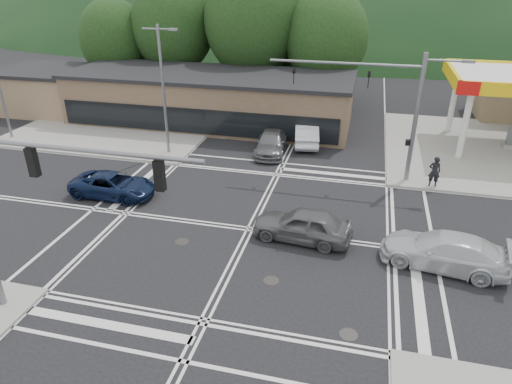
% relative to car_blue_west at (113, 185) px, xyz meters
% --- Properties ---
extents(ground, '(120.00, 120.00, 0.00)m').
position_rel_car_blue_west_xyz_m(ground, '(8.88, -1.83, -0.70)').
color(ground, black).
rests_on(ground, ground).
extents(sidewalk_ne, '(16.00, 16.00, 0.15)m').
position_rel_car_blue_west_xyz_m(sidewalk_ne, '(23.88, 13.17, -0.63)').
color(sidewalk_ne, gray).
rests_on(sidewalk_ne, ground).
extents(sidewalk_nw, '(16.00, 16.00, 0.15)m').
position_rel_car_blue_west_xyz_m(sidewalk_nw, '(-6.12, 13.17, -0.63)').
color(sidewalk_nw, gray).
rests_on(sidewalk_nw, ground).
extents(commercial_row, '(24.00, 8.00, 4.00)m').
position_rel_car_blue_west_xyz_m(commercial_row, '(0.88, 15.17, 1.30)').
color(commercial_row, brown).
rests_on(commercial_row, ground).
extents(commercial_nw, '(8.00, 7.00, 3.60)m').
position_rel_car_blue_west_xyz_m(commercial_nw, '(-15.12, 15.17, 1.10)').
color(commercial_nw, '#846B4F').
rests_on(commercial_nw, ground).
extents(hill_north, '(252.00, 126.00, 140.00)m').
position_rel_car_blue_west_xyz_m(hill_north, '(8.88, 88.17, -0.70)').
color(hill_north, '#183519').
rests_on(hill_north, ground).
extents(tree_n_a, '(8.00, 8.00, 11.75)m').
position_rel_car_blue_west_xyz_m(tree_n_a, '(-5.12, 22.17, 6.44)').
color(tree_n_a, '#382619').
rests_on(tree_n_a, ground).
extents(tree_n_b, '(9.00, 9.00, 12.98)m').
position_rel_car_blue_west_xyz_m(tree_n_b, '(2.88, 22.17, 7.09)').
color(tree_n_b, '#382619').
rests_on(tree_n_b, ground).
extents(tree_n_c, '(7.60, 7.60, 10.87)m').
position_rel_car_blue_west_xyz_m(tree_n_c, '(9.88, 22.17, 5.79)').
color(tree_n_c, '#382619').
rests_on(tree_n_c, ground).
extents(tree_n_d, '(6.80, 6.80, 9.76)m').
position_rel_car_blue_west_xyz_m(tree_n_d, '(-11.12, 21.17, 5.14)').
color(tree_n_d, '#382619').
rests_on(tree_n_d, ground).
extents(tree_n_e, '(8.40, 8.40, 11.98)m').
position_rel_car_blue_west_xyz_m(tree_n_e, '(6.88, 26.17, 6.44)').
color(tree_n_e, '#382619').
rests_on(tree_n_e, ground).
extents(streetlight_nw, '(2.50, 0.25, 9.00)m').
position_rel_car_blue_west_xyz_m(streetlight_nw, '(0.44, 7.17, 4.35)').
color(streetlight_nw, slate).
rests_on(streetlight_nw, ground).
extents(signal_mast_ne, '(11.65, 0.30, 8.00)m').
position_rel_car_blue_west_xyz_m(signal_mast_ne, '(15.83, 6.37, 4.37)').
color(signal_mast_ne, slate).
rests_on(signal_mast_ne, ground).
extents(signal_mast_sw, '(9.14, 0.28, 8.00)m').
position_rel_car_blue_west_xyz_m(signal_mast_sw, '(2.49, -10.03, 4.42)').
color(signal_mast_sw, slate).
rests_on(signal_mast_sw, ground).
extents(car_blue_west, '(5.07, 2.35, 1.41)m').
position_rel_car_blue_west_xyz_m(car_blue_west, '(0.00, 0.00, 0.00)').
color(car_blue_west, '#0C1735').
rests_on(car_blue_west, ground).
extents(car_grey_center, '(5.07, 2.44, 1.67)m').
position_rel_car_blue_west_xyz_m(car_grey_center, '(11.66, -2.13, 0.13)').
color(car_grey_center, '#535557').
rests_on(car_grey_center, ground).
extents(car_silver_east, '(5.91, 3.18, 1.63)m').
position_rel_car_blue_west_xyz_m(car_silver_east, '(18.24, -2.85, 0.11)').
color(car_silver_east, silver).
rests_on(car_silver_east, ground).
extents(car_queue_a, '(2.52, 5.23, 1.65)m').
position_rel_car_blue_west_xyz_m(car_queue_a, '(9.88, 11.67, 0.12)').
color(car_queue_a, silver).
rests_on(car_queue_a, ground).
extents(car_queue_b, '(2.52, 5.03, 1.65)m').
position_rel_car_blue_west_xyz_m(car_queue_b, '(9.88, 17.19, 0.12)').
color(car_queue_b, beige).
rests_on(car_queue_b, ground).
extents(car_northbound, '(2.60, 5.28, 1.48)m').
position_rel_car_blue_west_xyz_m(car_northbound, '(7.61, 9.25, 0.03)').
color(car_northbound, '#57595B').
rests_on(car_northbound, ground).
extents(pedestrian, '(0.71, 0.47, 1.94)m').
position_rel_car_blue_west_xyz_m(pedestrian, '(18.59, 5.67, 0.42)').
color(pedestrian, black).
rests_on(pedestrian, sidewalk_ne).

